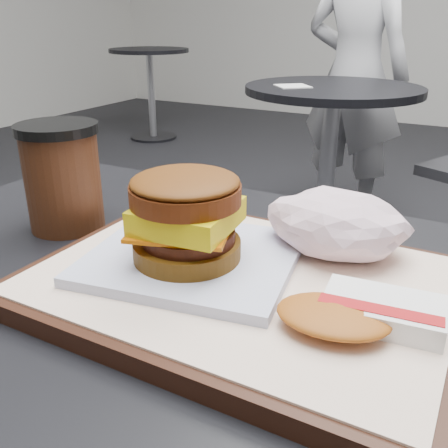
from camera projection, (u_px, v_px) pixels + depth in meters
customer_table at (178, 439)px, 0.54m from camera, size 0.80×0.60×0.77m
serving_tray at (242, 284)px, 0.46m from camera, size 0.38×0.28×0.02m
breakfast_sandwich at (188, 227)px, 0.46m from camera, size 0.22×0.20×0.09m
hash_brown at (361, 313)px, 0.38m from camera, size 0.12×0.10×0.02m
crumpled_wrapper at (337, 223)px, 0.49m from camera, size 0.14×0.11×0.06m
coffee_cup at (62, 173)px, 0.58m from camera, size 0.09×0.09×0.13m
neighbor_table at (330, 136)px, 2.04m from camera, size 0.70×0.70×0.75m
napkin at (293, 86)px, 1.94m from camera, size 0.17×0.17×0.00m
patron at (355, 76)px, 2.44m from camera, size 0.59×0.44×1.46m
bg_table_mid at (150, 72)px, 4.20m from camera, size 0.66×0.66×0.75m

